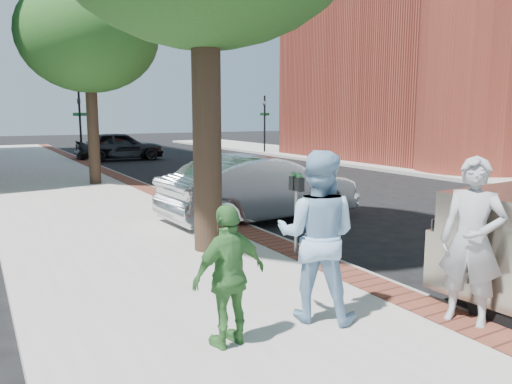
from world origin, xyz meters
TOP-DOWN VIEW (x-y plane):
  - ground at (0.00, 0.00)m, footprint 120.00×120.00m
  - sidewalk at (-1.50, 8.00)m, footprint 5.00×60.00m
  - brick_strip at (0.70, 8.00)m, footprint 0.60×60.00m
  - curb at (1.05, 8.00)m, footprint 0.10×60.00m
  - sidewalk_far at (14.50, 8.00)m, footprint 5.00×60.00m
  - church at (20.98, 13.13)m, footprint 19.00×16.00m
  - signal_near at (0.90, 22.00)m, footprint 0.70×0.15m
  - signal_far at (12.50, 22.00)m, footprint 0.70×0.15m
  - tree_far at (-0.50, 12.00)m, footprint 4.80×4.80m
  - parking_meter at (0.62, 0.82)m, footprint 0.12×0.32m
  - person_gray at (0.75, -2.65)m, footprint 0.74×0.86m
  - person_officer at (-0.75, -1.64)m, footprint 1.26×1.26m
  - person_green at (-2.00, -1.77)m, footprint 0.96×0.52m
  - sedan_silver at (1.81, 4.10)m, footprint 5.10×2.09m
  - bg_car at (3.03, 22.16)m, footprint 4.92×2.17m

SIDE VIEW (x-z plane):
  - ground at x=0.00m, z-range 0.00..0.00m
  - sidewalk at x=-1.50m, z-range 0.00..0.15m
  - curb at x=1.05m, z-range 0.00..0.15m
  - sidewalk_far at x=14.50m, z-range 0.00..0.15m
  - brick_strip at x=0.70m, z-range 0.15..0.16m
  - sedan_silver at x=1.81m, z-range 0.00..1.64m
  - bg_car at x=3.03m, z-range 0.00..1.65m
  - person_green at x=-2.00m, z-range 0.15..1.70m
  - person_gray at x=0.75m, z-range 0.15..2.15m
  - person_officer at x=-0.75m, z-range 0.15..2.21m
  - parking_meter at x=0.62m, z-range 0.47..1.94m
  - signal_near at x=0.90m, z-range 0.35..4.15m
  - signal_far at x=12.50m, z-range 0.35..4.15m
  - tree_far at x=-0.50m, z-range 1.73..8.87m
  - church at x=20.98m, z-range -2.94..17.46m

